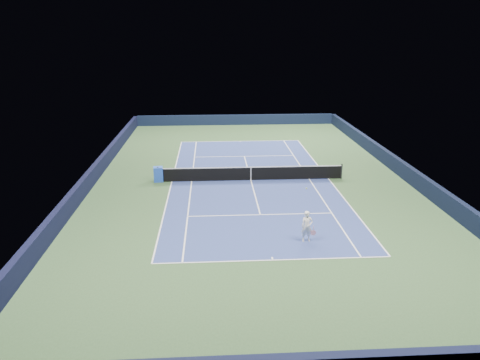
{
  "coord_description": "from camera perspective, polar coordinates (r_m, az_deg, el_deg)",
  "views": [
    {
      "loc": [
        -2.69,
        -30.91,
        10.07
      ],
      "look_at": [
        -0.95,
        -3.0,
        1.0
      ],
      "focal_mm": 35.0,
      "sensor_mm": 36.0,
      "label": 1
    }
  ],
  "objects": [
    {
      "name": "wall_right",
      "position": [
        35.06,
        19.26,
        1.18
      ],
      "size": [
        0.35,
        40.0,
        1.1
      ],
      "primitive_type": "cube",
      "color": "black",
      "rests_on": "ground"
    },
    {
      "name": "tennis_player",
      "position": [
        23.37,
        8.17,
        -5.62
      ],
      "size": [
        0.76,
        1.25,
        2.46
      ],
      "color": "white",
      "rests_on": "ground"
    },
    {
      "name": "wall_left",
      "position": [
        33.35,
        -17.53,
        0.52
      ],
      "size": [
        0.35,
        40.0,
        1.1
      ],
      "primitive_type": "cube",
      "color": "black",
      "rests_on": "ground"
    },
    {
      "name": "center_mark_near",
      "position": [
        21.82,
        3.97,
        -9.53
      ],
      "size": [
        0.08,
        0.3,
        0.0
      ],
      "primitive_type": "cube",
      "color": "white",
      "rests_on": "ground"
    },
    {
      "name": "court_surface",
      "position": [
        32.62,
        1.33,
        -0.01
      ],
      "size": [
        10.97,
        23.77,
        0.01
      ],
      "primitive_type": "cube",
      "color": "navy",
      "rests_on": "ground"
    },
    {
      "name": "baseline_near",
      "position": [
        21.69,
        4.02,
        -9.71
      ],
      "size": [
        10.97,
        0.08,
        0.0
      ],
      "primitive_type": "cube",
      "color": "white",
      "rests_on": "ground"
    },
    {
      "name": "center_service_line",
      "position": [
        32.62,
        1.33,
        -0.0
      ],
      "size": [
        0.08,
        12.8,
        0.0
      ],
      "primitive_type": "cube",
      "color": "white",
      "rests_on": "ground"
    },
    {
      "name": "ground",
      "position": [
        32.62,
        1.33,
        -0.02
      ],
      "size": [
        40.0,
        40.0,
        0.0
      ],
      "primitive_type": "plane",
      "color": "#304D2A",
      "rests_on": "ground"
    },
    {
      "name": "wall_far",
      "position": [
        51.69,
        -0.54,
        7.35
      ],
      "size": [
        22.0,
        0.35,
        1.1
      ],
      "primitive_type": "cube",
      "color": "#101832",
      "rests_on": "ground"
    },
    {
      "name": "sideline_singles_right",
      "position": [
        33.21,
        8.42,
        0.13
      ],
      "size": [
        0.08,
        23.77,
        0.0
      ],
      "primitive_type": "cube",
      "color": "white",
      "rests_on": "ground"
    },
    {
      "name": "sponsor_cube",
      "position": [
        32.69,
        -9.93,
        0.69
      ],
      "size": [
        0.7,
        0.65,
        1.03
      ],
      "color": "blue",
      "rests_on": "ground"
    },
    {
      "name": "service_line_far",
      "position": [
        38.74,
        0.53,
        2.91
      ],
      "size": [
        8.23,
        0.08,
        0.0
      ],
      "primitive_type": "cube",
      "color": "white",
      "rests_on": "ground"
    },
    {
      "name": "sideline_singles_left",
      "position": [
        32.54,
        -5.91,
        -0.14
      ],
      "size": [
        0.08,
        23.77,
        0.0
      ],
      "primitive_type": "cube",
      "color": "white",
      "rests_on": "ground"
    },
    {
      "name": "service_line_near",
      "position": [
        26.63,
        2.5,
        -4.24
      ],
      "size": [
        8.23,
        0.08,
        0.0
      ],
      "primitive_type": "cube",
      "color": "white",
      "rests_on": "ground"
    },
    {
      "name": "sideline_doubles_right",
      "position": [
        33.52,
        10.71,
        0.18
      ],
      "size": [
        0.08,
        23.77,
        0.0
      ],
      "primitive_type": "cube",
      "color": "white",
      "rests_on": "ground"
    },
    {
      "name": "baseline_far",
      "position": [
        44.05,
        0.02,
        4.76
      ],
      "size": [
        10.97,
        0.08,
        0.0
      ],
      "primitive_type": "cube",
      "color": "white",
      "rests_on": "ground"
    },
    {
      "name": "center_mark_far",
      "position": [
        43.9,
        0.03,
        4.72
      ],
      "size": [
        0.08,
        0.3,
        0.0
      ],
      "primitive_type": "cube",
      "color": "white",
      "rests_on": "ground"
    },
    {
      "name": "tennis_net",
      "position": [
        32.47,
        1.34,
        0.83
      ],
      "size": [
        12.9,
        0.1,
        1.07
      ],
      "color": "black",
      "rests_on": "ground"
    },
    {
      "name": "sideline_doubles_left",
      "position": [
        32.63,
        -8.31,
        -0.19
      ],
      "size": [
        0.08,
        23.77,
        0.0
      ],
      "primitive_type": "cube",
      "color": "white",
      "rests_on": "ground"
    }
  ]
}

